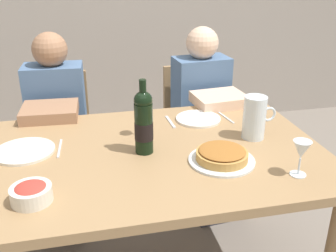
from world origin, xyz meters
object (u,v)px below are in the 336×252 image
at_px(diner_left, 57,129).
at_px(chair_right, 193,121).
at_px(wine_glass_left_diner, 301,151).
at_px(dining_table, 155,169).
at_px(water_pitcher, 254,120).
at_px(salad_bowl, 31,193).
at_px(wine_glass_right_diner, 141,115).
at_px(dinner_plate_left_setting, 24,151).
at_px(diner_right, 207,117).
at_px(wine_bottle, 144,122).
at_px(baked_tart, 222,156).
at_px(dinner_plate_right_setting, 198,119).
at_px(chair_left, 62,131).

relative_size(diner_left, chair_right, 1.33).
bearing_deg(wine_glass_left_diner, dining_table, 147.30).
bearing_deg(water_pitcher, salad_bowl, -161.73).
relative_size(salad_bowl, wine_glass_right_diner, 0.96).
height_order(dining_table, dinner_plate_left_setting, dinner_plate_left_setting).
distance_m(salad_bowl, chair_right, 1.53).
bearing_deg(diner_right, wine_bottle, 46.73).
xyz_separation_m(baked_tart, wine_glass_right_diner, (-0.29, 0.33, 0.08)).
bearing_deg(wine_glass_left_diner, salad_bowl, 177.67).
bearing_deg(salad_bowl, wine_bottle, 33.04).
bearing_deg(wine_glass_right_diner, diner_right, 44.62).
xyz_separation_m(dining_table, water_pitcher, (0.48, 0.03, 0.18)).
bearing_deg(wine_glass_right_diner, wine_glass_left_diner, -42.80).
xyz_separation_m(dinner_plate_right_setting, chair_right, (0.15, 0.60, -0.27)).
bearing_deg(dinner_plate_right_setting, wine_glass_right_diner, -158.82).
distance_m(wine_bottle, baked_tart, 0.36).
height_order(salad_bowl, chair_left, chair_left).
distance_m(wine_glass_left_diner, dinner_plate_left_setting, 1.16).
height_order(wine_bottle, water_pitcher, wine_bottle).
bearing_deg(dinner_plate_left_setting, dinner_plate_right_setting, 12.40).
distance_m(dinner_plate_left_setting, dinner_plate_right_setting, 0.87).
height_order(wine_glass_right_diner, chair_left, wine_glass_right_diner).
xyz_separation_m(dinner_plate_left_setting, diner_left, (0.10, 0.56, -0.15)).
relative_size(salad_bowl, wine_glass_left_diner, 0.98).
distance_m(baked_tart, dinner_plate_left_setting, 0.86).
height_order(water_pitcher, diner_left, diner_left).
xyz_separation_m(baked_tart, diner_left, (-0.71, 0.83, -0.17)).
xyz_separation_m(baked_tart, wine_glass_left_diner, (0.26, -0.17, 0.08)).
bearing_deg(chair_right, baked_tart, 74.37).
height_order(wine_bottle, chair_left, wine_bottle).
bearing_deg(chair_left, diner_right, 167.77).
bearing_deg(wine_bottle, water_pitcher, 3.34).
distance_m(dinner_plate_right_setting, chair_left, 0.99).
bearing_deg(dinner_plate_left_setting, diner_left, 79.77).
bearing_deg(diner_left, wine_glass_right_diner, 133.79).
xyz_separation_m(dining_table, baked_tart, (0.26, -0.16, 0.12)).
distance_m(dinner_plate_left_setting, chair_right, 1.30).
height_order(dinner_plate_left_setting, dinner_plate_right_setting, same).
relative_size(salad_bowl, dinner_plate_right_setting, 0.62).
xyz_separation_m(chair_left, diner_left, (-0.01, -0.24, 0.12)).
distance_m(salad_bowl, dinner_plate_right_setting, 0.98).
xyz_separation_m(wine_glass_right_diner, diner_left, (-0.43, 0.50, -0.25)).
relative_size(wine_bottle, wine_glass_left_diner, 2.24).
bearing_deg(chair_left, baked_tart, 126.62).
xyz_separation_m(wine_glass_right_diner, chair_left, (-0.42, 0.74, -0.37)).
relative_size(diner_left, diner_right, 1.00).
distance_m(wine_glass_left_diner, chair_right, 1.28).
bearing_deg(salad_bowl, dinner_plate_left_setting, 99.74).
height_order(salad_bowl, diner_right, diner_right).
bearing_deg(wine_glass_right_diner, wine_bottle, -94.97).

